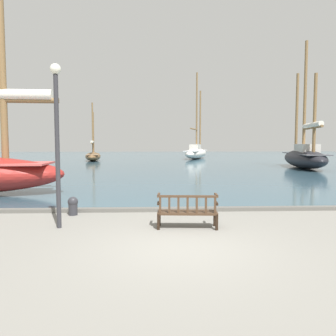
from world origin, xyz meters
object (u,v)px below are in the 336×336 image
(sailboat_far_port, at_px, (304,156))
(lamp_post, at_px, (57,130))
(park_bench, at_px, (187,211))
(mooring_bollard, at_px, (73,205))
(sailboat_centre_channel, at_px, (196,152))
(sailboat_mid_starboard, at_px, (93,155))

(sailboat_far_port, height_order, lamp_post, sailboat_far_port)
(park_bench, xyz_separation_m, lamp_post, (-3.45, 0.18, 2.16))
(mooring_bollard, bearing_deg, sailboat_centre_channel, 76.86)
(park_bench, distance_m, sailboat_mid_starboard, 35.03)
(sailboat_mid_starboard, bearing_deg, mooring_bollard, -80.62)
(sailboat_centre_channel, relative_size, mooring_bollard, 21.25)
(sailboat_far_port, relative_size, sailboat_centre_channel, 0.90)
(sailboat_far_port, height_order, sailboat_centre_channel, sailboat_centre_channel)
(lamp_post, bearing_deg, sailboat_mid_starboard, 98.98)
(mooring_bollard, relative_size, lamp_post, 0.14)
(park_bench, relative_size, sailboat_far_port, 0.14)
(sailboat_far_port, relative_size, sailboat_mid_starboard, 1.42)
(sailboat_far_port, distance_m, sailboat_centre_channel, 20.31)
(park_bench, bearing_deg, lamp_post, 177.02)
(park_bench, distance_m, mooring_bollard, 3.89)
(sailboat_mid_starboard, xyz_separation_m, mooring_bollard, (5.31, -32.15, -0.45))
(sailboat_far_port, bearing_deg, mooring_bollard, -131.02)
(mooring_bollard, height_order, lamp_post, lamp_post)
(sailboat_centre_channel, bearing_deg, park_bench, -97.65)
(park_bench, xyz_separation_m, mooring_bollard, (-3.47, 1.76, -0.15))
(mooring_bollard, bearing_deg, lamp_post, -89.36)
(sailboat_far_port, distance_m, sailboat_mid_starboard, 25.39)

